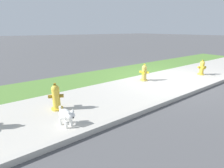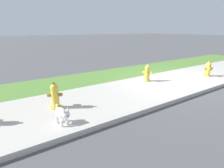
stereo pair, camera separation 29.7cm
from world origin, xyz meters
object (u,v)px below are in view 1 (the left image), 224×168
at_px(fire_hydrant_at_driveway, 56,97).
at_px(small_white_dog, 66,115).
at_px(fire_hydrant_far_end, 144,73).
at_px(fire_hydrant_by_grass_verge, 202,68).

distance_m(fire_hydrant_at_driveway, small_white_dog, 0.95).
xyz_separation_m(fire_hydrant_at_driveway, small_white_dog, (-0.13, -0.93, -0.07)).
height_order(fire_hydrant_far_end, small_white_dog, fire_hydrant_far_end).
bearing_deg(fire_hydrant_far_end, fire_hydrant_by_grass_verge, -137.89).
distance_m(fire_hydrant_by_grass_verge, fire_hydrant_far_end, 2.87).
height_order(fire_hydrant_far_end, fire_hydrant_at_driveway, fire_hydrant_at_driveway).
xyz_separation_m(fire_hydrant_far_end, small_white_dog, (-3.80, -1.42, -0.05)).
relative_size(fire_hydrant_by_grass_verge, fire_hydrant_at_driveway, 0.96).
bearing_deg(fire_hydrant_by_grass_verge, fire_hydrant_at_driveway, 27.86).
bearing_deg(fire_hydrant_by_grass_verge, small_white_dog, 36.11).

